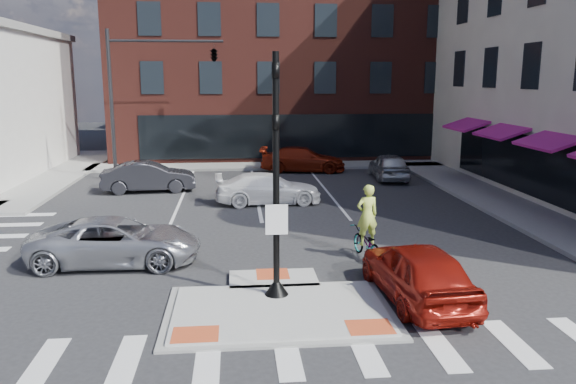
{
  "coord_description": "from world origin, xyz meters",
  "views": [
    {
      "loc": [
        -0.98,
        -12.96,
        5.5
      ],
      "look_at": [
        0.64,
        4.1,
        2.0
      ],
      "focal_mm": 35.0,
      "sensor_mm": 36.0,
      "label": 1
    }
  ],
  "objects": [
    {
      "name": "signal_pole",
      "position": [
        0.0,
        0.4,
        2.36
      ],
      "size": [
        0.6,
        0.6,
        5.98
      ],
      "color": "black",
      "rests_on": "refuge_island"
    },
    {
      "name": "sidewalk_e",
      "position": [
        10.8,
        10.0,
        0.07
      ],
      "size": [
        3.0,
        24.0,
        0.15
      ],
      "primitive_type": "cube",
      "color": "gray",
      "rests_on": "ground"
    },
    {
      "name": "building_far_left",
      "position": [
        -4.0,
        52.0,
        5.0
      ],
      "size": [
        10.0,
        12.0,
        10.0
      ],
      "primitive_type": "cube",
      "color": "slate",
      "rests_on": "ground"
    },
    {
      "name": "sidewalk_n",
      "position": [
        3.0,
        22.0,
        0.07
      ],
      "size": [
        26.0,
        3.0,
        0.15
      ],
      "primitive_type": "cube",
      "color": "gray",
      "rests_on": "ground"
    },
    {
      "name": "building_n",
      "position": [
        3.0,
        31.99,
        7.8
      ],
      "size": [
        24.4,
        18.4,
        15.5
      ],
      "color": "#4C1D17",
      "rests_on": "ground"
    },
    {
      "name": "ground",
      "position": [
        0.0,
        0.0,
        0.0
      ],
      "size": [
        120.0,
        120.0,
        0.0
      ],
      "primitive_type": "plane",
      "color": "#28282B",
      "rests_on": "ground"
    },
    {
      "name": "refuge_island",
      "position": [
        0.0,
        -0.26,
        0.05
      ],
      "size": [
        5.4,
        4.65,
        0.13
      ],
      "color": "gray",
      "rests_on": "ground"
    },
    {
      "name": "bg_car_red",
      "position": [
        3.02,
        19.9,
        0.73
      ],
      "size": [
        5.26,
        2.71,
        1.46
      ],
      "primitive_type": "imported",
      "rotation": [
        0.0,
        0.0,
        1.43
      ],
      "color": "maroon",
      "rests_on": "ground"
    },
    {
      "name": "cyclist",
      "position": [
        3.0,
        3.36,
        0.79
      ],
      "size": [
        1.01,
        1.97,
        2.34
      ],
      "rotation": [
        0.0,
        0.0,
        3.34
      ],
      "color": "#3F3F44",
      "rests_on": "ground"
    },
    {
      "name": "bg_car_dark",
      "position": [
        -5.22,
        14.64,
        0.74
      ],
      "size": [
        4.63,
        2.0,
        1.48
      ],
      "primitive_type": "imported",
      "rotation": [
        0.0,
        0.0,
        1.67
      ],
      "color": "#28282E",
      "rests_on": "ground"
    },
    {
      "name": "mast_arm_signal",
      "position": [
        -3.47,
        18.0,
        6.21
      ],
      "size": [
        6.1,
        2.24,
        8.0
      ],
      "color": "black",
      "rests_on": "ground"
    },
    {
      "name": "silver_suv",
      "position": [
        -4.58,
        3.61,
        0.69
      ],
      "size": [
        5.04,
        2.4,
        1.39
      ],
      "primitive_type": "imported",
      "rotation": [
        0.0,
        0.0,
        1.55
      ],
      "color": "#B7B8BE",
      "rests_on": "ground"
    },
    {
      "name": "red_sedan",
      "position": [
        3.5,
        0.0,
        0.76
      ],
      "size": [
        2.12,
        4.56,
        1.51
      ],
      "primitive_type": "imported",
      "rotation": [
        0.0,
        0.0,
        3.22
      ],
      "color": "maroon",
      "rests_on": "ground"
    },
    {
      "name": "bg_car_silver",
      "position": [
        7.44,
        16.88,
        0.73
      ],
      "size": [
        2.0,
        4.38,
        1.46
      ],
      "primitive_type": "imported",
      "rotation": [
        0.0,
        0.0,
        3.08
      ],
      "color": "#B3B6BB",
      "rests_on": "ground"
    },
    {
      "name": "building_far_right",
      "position": [
        9.0,
        54.0,
        6.0
      ],
      "size": [
        12.0,
        12.0,
        12.0
      ],
      "primitive_type": "cube",
      "color": "brown",
      "rests_on": "ground"
    },
    {
      "name": "white_pickup",
      "position": [
        0.45,
        11.41,
        0.68
      ],
      "size": [
        4.76,
        2.13,
        1.36
      ],
      "primitive_type": "imported",
      "rotation": [
        0.0,
        0.0,
        1.62
      ],
      "color": "white",
      "rests_on": "ground"
    }
  ]
}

